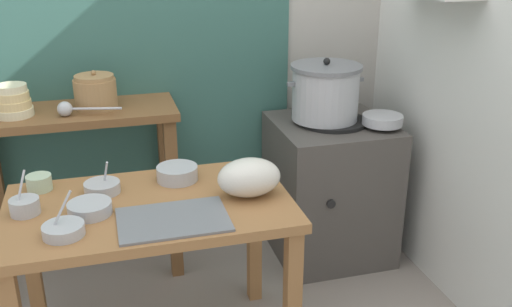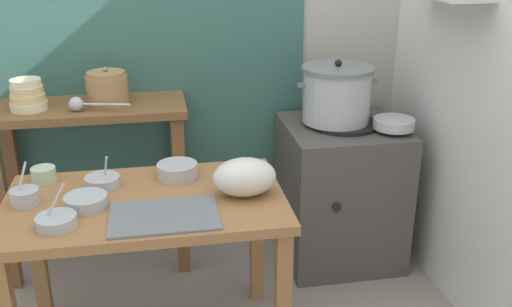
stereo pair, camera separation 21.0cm
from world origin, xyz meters
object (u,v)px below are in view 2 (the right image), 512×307
bowl_stack_enamel (27,96)px  plastic_bag (244,177)px  stove_block (340,191)px  clay_pot (107,88)px  prep_bowl_2 (56,221)px  steamer_pot (337,94)px  back_shelf_table (92,147)px  prep_table (147,223)px  prep_bowl_0 (177,170)px  wide_pan (394,123)px  prep_bowl_4 (44,174)px  serving_tray (164,216)px  prep_bowl_5 (102,181)px  prep_bowl_3 (86,201)px  prep_bowl_1 (25,196)px  ladle (79,104)px

bowl_stack_enamel → plastic_bag: bearing=-38.9°
stove_block → clay_pot: size_ratio=3.87×
prep_bowl_2 → plastic_bag: bearing=11.4°
steamer_pot → back_shelf_table: bearing=175.0°
prep_table → prep_bowl_0: bearing=54.0°
stove_block → clay_pot: bearing=173.7°
wide_pan → prep_bowl_4: bearing=-172.1°
clay_pot → serving_tray: 0.97m
back_shelf_table → plastic_bag: back_shelf_table is taller
steamer_pot → prep_bowl_4: bearing=-164.4°
wide_pan → serving_tray: bearing=-151.2°
serving_tray → prep_bowl_5: prep_bowl_5 is taller
steamer_pot → prep_bowl_4: steamer_pot is taller
clay_pot → back_shelf_table: bearing=-180.0°
plastic_bag → steamer_pot: bearing=48.6°
plastic_bag → prep_bowl_3: size_ratio=1.56×
prep_bowl_4 → prep_bowl_0: bearing=-5.3°
prep_bowl_3 → prep_bowl_5: size_ratio=1.14×
clay_pot → prep_bowl_1: clay_pot is taller
back_shelf_table → stove_block: (1.29, -0.13, -0.30)m
ladle → prep_bowl_2: size_ratio=1.88×
bowl_stack_enamel → wide_pan: size_ratio=0.84×
bowl_stack_enamel → ladle: 0.25m
prep_bowl_4 → prep_bowl_1: bearing=-100.2°
prep_bowl_3 → prep_bowl_4: size_ratio=1.62×
stove_block → prep_bowl_0: same height
bowl_stack_enamel → prep_bowl_0: size_ratio=1.00×
wide_pan → prep_bowl_0: wide_pan is taller
prep_table → stove_block: (1.02, 0.61, -0.23)m
bowl_stack_enamel → plastic_bag: 1.20m
serving_tray → wide_pan: 1.33m
clay_pot → prep_bowl_2: clay_pot is taller
prep_bowl_3 → prep_bowl_2: bearing=-122.3°
plastic_bag → prep_bowl_5: bearing=162.3°
prep_table → plastic_bag: bearing=-4.8°
prep_bowl_2 → prep_bowl_4: 0.43m
clay_pot → wide_pan: clay_pot is taller
stove_block → prep_bowl_4: 1.53m
ladle → serving_tray: bearing=-65.9°
prep_bowl_5 → prep_bowl_3: bearing=-105.5°
prep_bowl_0 → prep_bowl_4: prep_bowl_4 is taller
steamer_pot → plastic_bag: bearing=-131.4°
ladle → prep_bowl_5: (0.12, -0.50, -0.19)m
bowl_stack_enamel → prep_bowl_4: bowl_stack_enamel is taller
prep_table → prep_bowl_3: 0.26m
prep_bowl_1 → prep_table: bearing=-4.3°
prep_bowl_1 → prep_bowl_2: bearing=-55.5°
back_shelf_table → serving_tray: 0.97m
wide_pan → prep_bowl_0: 1.13m
back_shelf_table → prep_bowl_5: back_shelf_table is taller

